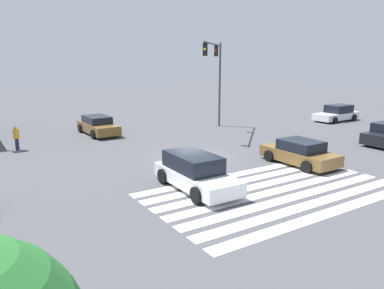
# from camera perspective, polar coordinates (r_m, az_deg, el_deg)

# --- Properties ---
(ground_plane) EXTENTS (127.68, 127.68, 0.00)m
(ground_plane) POSITION_cam_1_polar(r_m,az_deg,el_deg) (22.29, -0.00, -2.02)
(ground_plane) COLOR #47474C
(crosswalk_markings) EXTENTS (11.34, 6.30, 0.01)m
(crosswalk_markings) POSITION_cam_1_polar(r_m,az_deg,el_deg) (17.16, 12.59, -6.94)
(crosswalk_markings) COLOR silver
(crosswalk_markings) RESTS_ON ground_plane
(traffic_signal_mast) EXTENTS (5.38, 5.38, 7.08)m
(traffic_signal_mast) POSITION_cam_1_polar(r_m,az_deg,el_deg) (30.33, 3.68, 11.68)
(traffic_signal_mast) COLOR #47474C
(traffic_signal_mast) RESTS_ON ground_plane
(car_0) EXTENTS (2.20, 4.39, 1.37)m
(car_0) POSITION_cam_1_polar(r_m,az_deg,el_deg) (21.62, 16.10, -1.23)
(car_0) COLOR brown
(car_0) RESTS_ON ground_plane
(car_4) EXTENTS (2.18, 4.86, 1.41)m
(car_4) POSITION_cam_1_polar(r_m,az_deg,el_deg) (30.07, -14.15, 2.82)
(car_4) COLOR brown
(car_4) RESTS_ON ground_plane
(car_5) EXTENTS (2.18, 4.82, 1.57)m
(car_5) POSITION_cam_1_polar(r_m,az_deg,el_deg) (16.88, 0.49, -4.26)
(car_5) COLOR silver
(car_5) RESTS_ON ground_plane
(car_6) EXTENTS (4.86, 2.23, 1.50)m
(car_6) POSITION_cam_1_polar(r_m,az_deg,el_deg) (38.24, 21.21, 4.43)
(car_6) COLOR silver
(car_6) RESTS_ON ground_plane
(pedestrian) EXTENTS (0.40, 0.41, 1.59)m
(pedestrian) POSITION_cam_1_polar(r_m,az_deg,el_deg) (26.42, -25.20, 1.07)
(pedestrian) COLOR #232842
(pedestrian) RESTS_ON ground_plane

